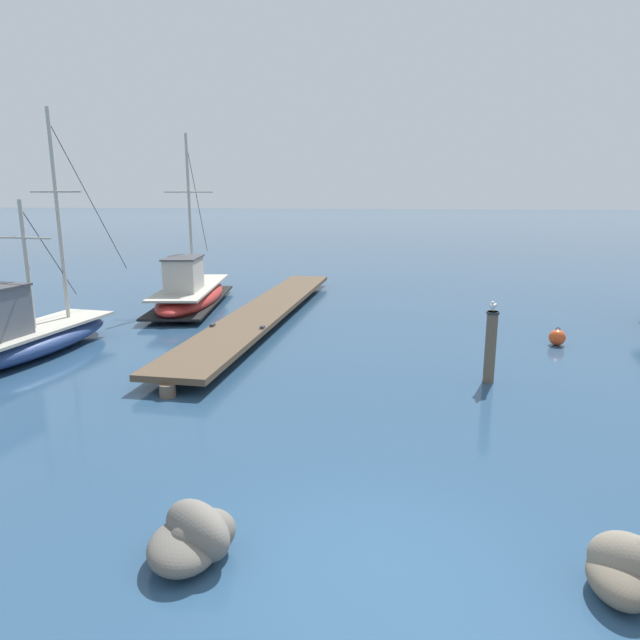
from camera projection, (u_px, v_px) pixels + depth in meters
ground_plane at (377, 572)px, 6.51m from camera, size 400.00×400.00×0.00m
floating_dock at (266, 309)px, 19.87m from camera, size 2.04×16.49×0.53m
fishing_boat_0 at (191, 292)px, 21.93m from camera, size 3.56×7.64×6.77m
fishing_boat_1 at (23, 336)px, 15.03m from camera, size 2.25×8.16×6.86m
mooring_piling at (491, 346)px, 12.98m from camera, size 0.30×0.30×1.74m
perched_seagull at (493, 305)px, 12.77m from camera, size 0.21×0.38×0.26m
shore_rock_near_left at (626, 568)px, 6.12m from camera, size 1.02×1.05×0.68m
shore_rock_near_right at (194, 537)px, 6.69m from camera, size 1.31×1.34×0.70m
mooring_buoy at (557, 337)px, 16.39m from camera, size 0.48×0.48×0.55m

